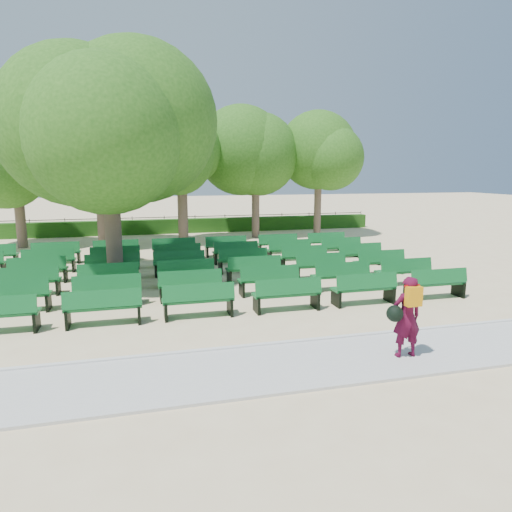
{
  "coord_description": "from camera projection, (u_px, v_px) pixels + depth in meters",
  "views": [
    {
      "loc": [
        -2.68,
        -15.59,
        3.89
      ],
      "look_at": [
        1.13,
        -1.0,
        1.1
      ],
      "focal_mm": 32.0,
      "sensor_mm": 36.0,
      "label": 1
    }
  ],
  "objects": [
    {
      "name": "paving",
      "position": [
        282.0,
        367.0,
        9.16
      ],
      "size": [
        30.0,
        2.2,
        0.06
      ],
      "primitive_type": "cube",
      "color": "beige",
      "rests_on": "ground"
    },
    {
      "name": "person",
      "position": [
        406.0,
        316.0,
        9.44
      ],
      "size": [
        0.81,
        0.49,
        1.72
      ],
      "rotation": [
        0.0,
        0.0,
        3.12
      ],
      "color": "#450922",
      "rests_on": "ground"
    },
    {
      "name": "tree_line",
      "position": [
        187.0,
        242.0,
        25.72
      ],
      "size": [
        21.8,
        6.8,
        7.04
      ],
      "primitive_type": null,
      "color": "#30661B",
      "rests_on": "ground"
    },
    {
      "name": "bench_array",
      "position": [
        183.0,
        278.0,
        16.59
      ],
      "size": [
        1.96,
        0.76,
        1.21
      ],
      "rotation": [
        0.0,
        0.0,
        0.09
      ],
      "color": "#105E26",
      "rests_on": "ground"
    },
    {
      "name": "curb",
      "position": [
        266.0,
        345.0,
        10.25
      ],
      "size": [
        30.0,
        0.12,
        0.1
      ],
      "primitive_type": "cube",
      "color": "silver",
      "rests_on": "ground"
    },
    {
      "name": "fence",
      "position": [
        180.0,
        232.0,
        29.91
      ],
      "size": [
        26.0,
        0.1,
        1.02
      ],
      "primitive_type": null,
      "color": "black",
      "rests_on": "ground"
    },
    {
      "name": "tree_among",
      "position": [
        108.0,
        139.0,
        15.18
      ],
      "size": [
        5.53,
        5.53,
        7.49
      ],
      "color": "brown",
      "rests_on": "ground"
    },
    {
      "name": "hedge",
      "position": [
        181.0,
        226.0,
        29.45
      ],
      "size": [
        26.0,
        0.7,
        0.9
      ],
      "primitive_type": "cube",
      "color": "#1F4C13",
      "rests_on": "ground"
    },
    {
      "name": "ground",
      "position": [
        218.0,
        283.0,
        16.21
      ],
      "size": [
        120.0,
        120.0,
        0.0
      ],
      "primitive_type": "plane",
      "color": "beige"
    }
  ]
}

